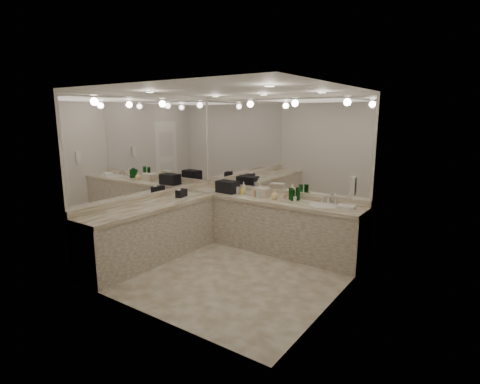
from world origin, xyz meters
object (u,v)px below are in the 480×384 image
Objects in this scene: hand_towel at (346,207)px; soap_bottle_b at (237,188)px; soap_bottle_c at (275,194)px; wall_phone at (353,186)px; black_toiletry_bag at (227,187)px; sink at (323,206)px; cream_cosmetic_case at (262,192)px; soap_bottle_a at (244,188)px.

hand_towel is 1.41× the size of soap_bottle_b.
soap_bottle_b is 0.80m from soap_bottle_c.
soap_bottle_c is at bearing -2.34° from soap_bottle_b.
soap_bottle_b reaches higher than soap_bottle_c.
black_toiletry_bag is (-2.42, 0.46, -0.34)m from wall_phone.
sink is 1.64m from soap_bottle_b.
hand_towel is at bearing 9.33° from cream_cosmetic_case.
wall_phone reaches higher than soap_bottle_b.
hand_towel is (-0.26, 0.55, -0.43)m from wall_phone.
wall_phone is 2.33m from soap_bottle_b.
cream_cosmetic_case is 1.47m from hand_towel.
sink is 1.83× the size of wall_phone.
soap_bottle_b is 1.12× the size of soap_bottle_c.
wall_phone is 0.74m from hand_towel.
black_toiletry_bag is 1.50× the size of cream_cosmetic_case.
black_toiletry_bag is at bearing -179.69° from soap_bottle_c.
soap_bottle_b is at bearing 177.66° from soap_bottle_c.
cream_cosmetic_case is 1.19× the size of soap_bottle_a.
sink is at bearing 140.43° from wall_phone.
wall_phone is 1.56m from soap_bottle_c.
sink is 1.14× the size of black_toiletry_bag.
cream_cosmetic_case is at bearing 4.76° from black_toiletry_bag.
hand_towel is at bearing 115.56° from wall_phone.
hand_towel is (0.34, 0.05, 0.03)m from sink.
soap_bottle_b is at bearing -159.91° from soap_bottle_a.
sink is 1.82m from black_toiletry_bag.
sink is 0.35m from hand_towel.
sink is at bearing -1.55° from soap_bottle_a.
cream_cosmetic_case is at bearing 2.17° from soap_bottle_b.
cream_cosmetic_case is at bearing 179.15° from sink.
black_toiletry_bag is 0.69m from cream_cosmetic_case.
sink is at bearing 0.09° from soap_bottle_b.
soap_bottle_a is (-1.52, 0.04, 0.11)m from sink.
wall_phone is 1.34× the size of soap_bottle_b.
soap_bottle_a is (0.30, 0.08, -0.00)m from black_toiletry_bag.
black_toiletry_bag reaches higher than hand_towel.
soap_bottle_c is at bearing -2.26° from cream_cosmetic_case.
soap_bottle_a is at bearing -179.77° from hand_towel.
soap_bottle_c is at bearing 0.31° from black_toiletry_bag.
wall_phone reaches higher than soap_bottle_c.
wall_phone reaches higher than hand_towel.
soap_bottle_b is at bearing -179.91° from sink.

